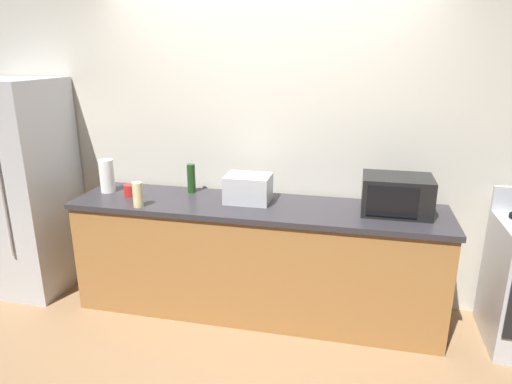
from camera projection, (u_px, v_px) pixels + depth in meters
ground_plane at (244, 338)px, 3.31m from camera, size 8.00×8.00×0.00m
back_wall at (267, 136)px, 3.66m from camera, size 6.40×0.10×2.70m
counter_run at (256, 259)px, 3.55m from camera, size 2.84×0.64×0.90m
refrigerator at (21, 187)px, 3.85m from camera, size 0.72×0.73×1.80m
microwave at (397, 195)px, 3.20m from camera, size 0.48×0.35×0.27m
toaster_oven at (248, 188)px, 3.46m from camera, size 0.34×0.26×0.21m
paper_towel_roll at (107, 176)px, 3.69m from camera, size 0.12×0.12×0.27m
bottle_wine at (191, 178)px, 3.68m from camera, size 0.07×0.07×0.24m
bottle_hand_soap at (138, 195)px, 3.34m from camera, size 0.08×0.08×0.19m
mug_red at (130, 190)px, 3.61m from camera, size 0.10×0.10×0.09m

